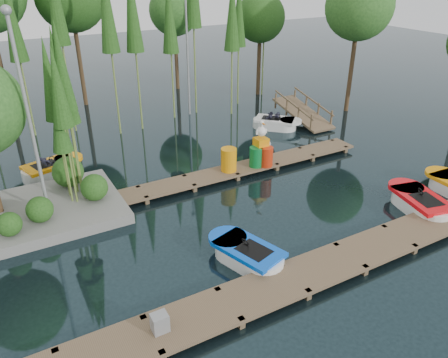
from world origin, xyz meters
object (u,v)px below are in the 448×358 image
boat_yellow_far (51,169)px  utility_cabinet (160,323)px  boat_blue (247,255)px  boat_red (420,204)px  island (4,135)px  yellow_barrel (229,160)px  drum_cluster (262,152)px

boat_yellow_far → utility_cabinet: bearing=-83.4°
boat_blue → boat_red: 7.26m
island → utility_cabinet: 8.52m
island → utility_cabinet: island is taller
boat_yellow_far → yellow_barrel: yellow_barrel is taller
utility_cabinet → drum_cluster: (7.51, 6.85, 0.35)m
island → utility_cabinet: bearing=-74.1°
island → boat_blue: island is taller
island → boat_blue: 8.92m
boat_yellow_far → boat_blue: bearing=-62.9°
yellow_barrel → drum_cluster: drum_cluster is taller
island → boat_red: bearing=-27.4°
island → yellow_barrel: island is taller
yellow_barrel → utility_cabinet: bearing=-130.3°
island → drum_cluster: 10.03m
boat_blue → boat_yellow_far: 10.21m
boat_blue → drum_cluster: drum_cluster is taller
drum_cluster → yellow_barrel: bearing=174.4°
boat_blue → drum_cluster: (4.02, 5.26, 0.63)m
boat_blue → boat_red: bearing=-21.3°
island → yellow_barrel: (8.15, -0.79, -2.38)m
island → drum_cluster: size_ratio=3.35×
boat_blue → boat_red: (7.24, -0.50, 0.02)m
boat_blue → boat_red: size_ratio=0.95×
island → boat_blue: (5.70, -6.20, -2.92)m
boat_red → boat_yellow_far: size_ratio=1.06×
boat_red → utility_cabinet: size_ratio=6.34×
boat_blue → yellow_barrel: size_ratio=2.93×
boat_yellow_far → utility_cabinet: 10.94m
island → boat_yellow_far: island is taller
yellow_barrel → boat_yellow_far: bearing=149.4°
boat_yellow_far → drum_cluster: bearing=-23.4°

